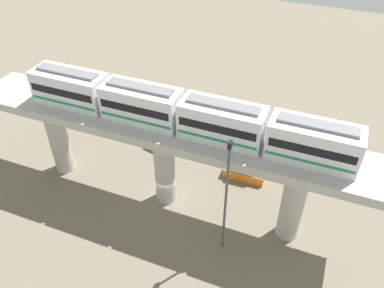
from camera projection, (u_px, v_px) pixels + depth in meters
The scene contains 8 objects.
ground_plane at pixel (166, 197), 38.27m from camera, with size 120.00×120.00×0.00m, color #706654.
viaduct at pixel (163, 143), 34.03m from camera, with size 5.20×35.80×8.80m.
train at pixel (180, 113), 31.33m from camera, with size 2.64×27.45×3.24m.
parked_car_yellow at pixel (212, 132), 45.35m from camera, with size 1.93×4.25×1.76m.
parked_car_orange at pixel (244, 171), 40.12m from camera, with size 1.85×4.22×1.76m.
parked_car_silver at pixel (163, 141), 44.02m from camera, with size 2.62×4.48×1.76m.
tree_mid_lot at pixel (90, 84), 49.12m from camera, with size 3.86×3.86×5.05m.
signal_post at pixel (226, 195), 29.94m from camera, with size 0.44×0.28×11.40m.
Camera 1 is at (-23.86, -12.16, 27.94)m, focal length 36.88 mm.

